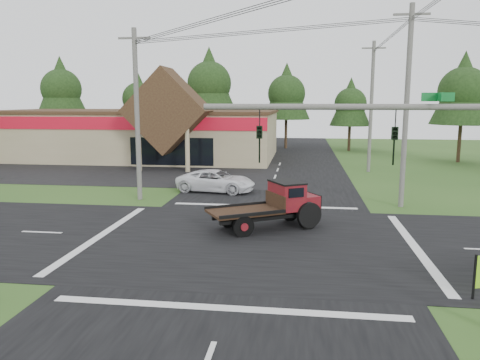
# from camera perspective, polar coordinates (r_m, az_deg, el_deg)

# --- Properties ---
(ground) EXTENTS (120.00, 120.00, 0.00)m
(ground) POSITION_cam_1_polar(r_m,az_deg,el_deg) (21.02, 1.43, -7.43)
(ground) COLOR #2D4F1C
(ground) RESTS_ON ground
(road_ns) EXTENTS (12.00, 120.00, 0.02)m
(road_ns) POSITION_cam_1_polar(r_m,az_deg,el_deg) (21.02, 1.43, -7.40)
(road_ns) COLOR black
(road_ns) RESTS_ON ground
(road_ew) EXTENTS (120.00, 12.00, 0.02)m
(road_ew) POSITION_cam_1_polar(r_m,az_deg,el_deg) (21.02, 1.43, -7.40)
(road_ew) COLOR black
(road_ew) RESTS_ON ground
(parking_apron) EXTENTS (28.00, 14.00, 0.02)m
(parking_apron) POSITION_cam_1_polar(r_m,az_deg,el_deg) (42.64, -14.75, 0.98)
(parking_apron) COLOR black
(parking_apron) RESTS_ON ground
(cvs_building) EXTENTS (30.40, 18.20, 9.19)m
(cvs_building) POSITION_cam_1_polar(r_m,az_deg,el_deg) (52.78, -12.26, 5.69)
(cvs_building) COLOR tan
(cvs_building) RESTS_ON ground
(traffic_signal_mast) EXTENTS (8.12, 0.24, 7.00)m
(traffic_signal_mast) POSITION_cam_1_polar(r_m,az_deg,el_deg) (13.13, 23.80, 1.24)
(traffic_signal_mast) COLOR #595651
(traffic_signal_mast) RESTS_ON ground
(utility_pole_nw) EXTENTS (2.00, 0.30, 10.50)m
(utility_pole_nw) POSITION_cam_1_polar(r_m,az_deg,el_deg) (29.78, -12.45, 7.89)
(utility_pole_nw) COLOR #595651
(utility_pole_nw) RESTS_ON ground
(utility_pole_ne) EXTENTS (2.00, 0.30, 11.50)m
(utility_pole_ne) POSITION_cam_1_polar(r_m,az_deg,el_deg) (28.60, 19.63, 8.51)
(utility_pole_ne) COLOR #595651
(utility_pole_ne) RESTS_ON ground
(utility_pole_n) EXTENTS (2.00, 0.30, 11.20)m
(utility_pole_n) POSITION_cam_1_polar(r_m,az_deg,el_deg) (42.40, 15.71, 8.67)
(utility_pole_n) COLOR #595651
(utility_pole_n) RESTS_ON ground
(tree_row_a) EXTENTS (6.72, 6.72, 12.12)m
(tree_row_a) POSITION_cam_1_polar(r_m,az_deg,el_deg) (68.08, -20.97, 10.55)
(tree_row_a) COLOR #332316
(tree_row_a) RESTS_ON ground
(tree_row_b) EXTENTS (5.60, 5.60, 10.10)m
(tree_row_b) POSITION_cam_1_polar(r_m,az_deg,el_deg) (65.82, -12.26, 9.84)
(tree_row_b) COLOR #332316
(tree_row_b) RESTS_ON ground
(tree_row_c) EXTENTS (7.28, 7.28, 13.13)m
(tree_row_c) POSITION_cam_1_polar(r_m,az_deg,el_deg) (62.24, -3.76, 11.92)
(tree_row_c) COLOR #332316
(tree_row_c) RESTS_ON ground
(tree_row_d) EXTENTS (6.16, 6.16, 11.11)m
(tree_row_d) POSITION_cam_1_polar(r_m,az_deg,el_deg) (62.04, 5.69, 10.66)
(tree_row_d) COLOR #332316
(tree_row_d) RESTS_ON ground
(tree_row_e) EXTENTS (5.04, 5.04, 9.09)m
(tree_row_e) POSITION_cam_1_polar(r_m,az_deg,el_deg) (60.28, 13.33, 9.21)
(tree_row_e) COLOR #332316
(tree_row_e) RESTS_ON ground
(tree_side_ne) EXTENTS (6.16, 6.16, 11.11)m
(tree_side_ne) POSITION_cam_1_polar(r_m,az_deg,el_deg) (52.46, 25.59, 9.99)
(tree_side_ne) COLOR #332316
(tree_side_ne) RESTS_ON ground
(antique_flatbed_truck) EXTENTS (5.86, 4.64, 2.32)m
(antique_flatbed_truck) POSITION_cam_1_polar(r_m,az_deg,el_deg) (22.73, 3.24, -3.11)
(antique_flatbed_truck) COLOR #5C0D18
(antique_flatbed_truck) RESTS_ON ground
(white_pickup) EXTENTS (5.66, 3.23, 1.49)m
(white_pickup) POSITION_cam_1_polar(r_m,az_deg,el_deg) (32.19, -2.94, -0.10)
(white_pickup) COLOR white
(white_pickup) RESTS_ON ground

